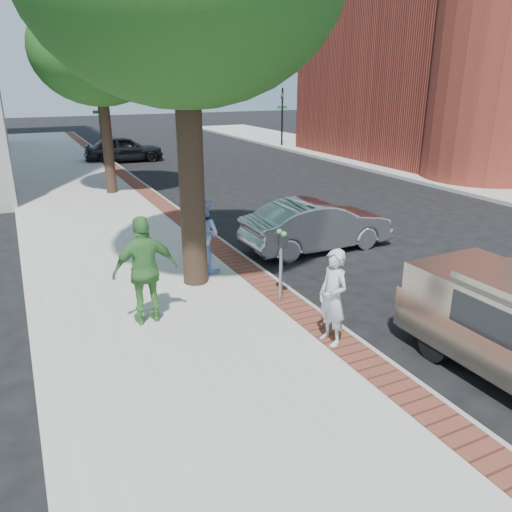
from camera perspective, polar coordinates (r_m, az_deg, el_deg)
ground at (r=9.62m, az=0.34°, el=-7.06°), size 120.00×120.00×0.00m
sidewalk at (r=16.44m, az=-16.94°, el=3.75°), size 5.00×60.00×0.15m
brick_strip at (r=16.87m, az=-9.59°, el=5.01°), size 0.60×60.00×0.01m
curb at (r=16.99m, az=-8.45°, el=4.89°), size 0.10×60.00×0.15m
sidewalk_far at (r=24.50m, az=23.36°, el=8.00°), size 5.00×60.00×0.15m
church at (r=32.52m, az=26.18°, el=22.92°), size 19.00×16.00×20.40m
signal_near at (r=30.16m, az=-17.41°, el=14.77°), size 0.70×0.15×3.80m
signal_far at (r=33.96m, az=3.01°, el=16.04°), size 0.70×0.15×3.80m
tree_far at (r=20.02m, az=-17.58°, el=21.53°), size 4.80×4.80×7.14m
parking_meter at (r=9.56m, az=2.91°, el=0.56°), size 0.12×0.32×1.47m
person_gray at (r=8.22m, az=8.79°, el=-4.70°), size 0.44×0.63×1.63m
person_officer at (r=11.33m, az=-6.07°, el=2.41°), size 0.99×1.04×1.69m
person_green at (r=9.00m, az=-12.52°, el=-1.61°), size 1.17×0.51×1.97m
sedan_silver at (r=13.33m, az=7.00°, el=3.53°), size 4.08×1.48×1.34m
bg_car at (r=28.98m, az=-14.87°, el=11.78°), size 4.27×1.87×1.43m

